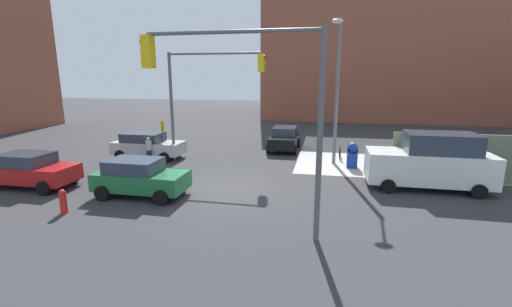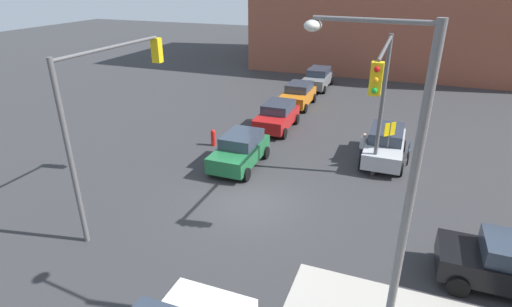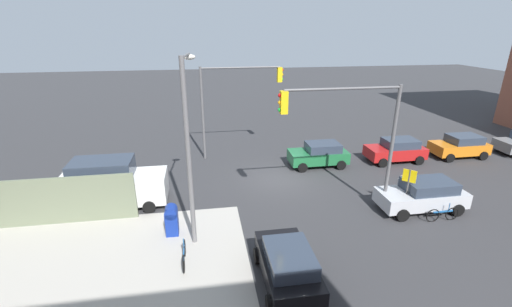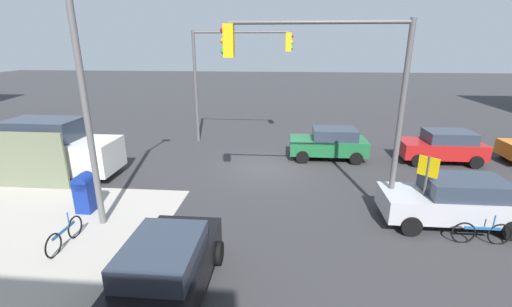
# 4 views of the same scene
# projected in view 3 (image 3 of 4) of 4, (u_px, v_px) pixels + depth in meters

# --- Properties ---
(ground_plane) EXTENTS (120.00, 120.00, 0.00)m
(ground_plane) POSITION_uv_depth(u_px,v_px,m) (279.00, 180.00, 21.38)
(ground_plane) COLOR #333335
(sidewalk_corner) EXTENTS (12.00, 12.00, 0.01)m
(sidewalk_corner) POSITION_uv_depth(u_px,v_px,m) (82.00, 306.00, 11.69)
(sidewalk_corner) COLOR #ADA89E
(sidewalk_corner) RESTS_ON ground
(traffic_signal_nw_corner) EXTENTS (5.84, 0.36, 6.50)m
(traffic_signal_nw_corner) POSITION_uv_depth(u_px,v_px,m) (351.00, 126.00, 15.93)
(traffic_signal_nw_corner) COLOR #59595B
(traffic_signal_nw_corner) RESTS_ON ground
(traffic_signal_se_corner) EXTENTS (5.77, 0.36, 6.50)m
(traffic_signal_se_corner) POSITION_uv_depth(u_px,v_px,m) (234.00, 93.00, 23.57)
(traffic_signal_se_corner) COLOR #59595B
(traffic_signal_se_corner) RESTS_ON ground
(street_lamp_corner) EXTENTS (0.60, 2.67, 8.00)m
(street_lamp_corner) POSITION_uv_depth(u_px,v_px,m) (188.00, 139.00, 13.93)
(street_lamp_corner) COLOR slate
(street_lamp_corner) RESTS_ON ground
(warning_sign_two_way) EXTENTS (0.48, 0.48, 2.40)m
(warning_sign_two_way) POSITION_uv_depth(u_px,v_px,m) (408.00, 184.00, 17.04)
(warning_sign_two_way) COLOR #4C4C4C
(warning_sign_two_way) RESTS_ON ground
(mailbox_blue) EXTENTS (0.56, 0.64, 1.43)m
(mailbox_blue) POSITION_uv_depth(u_px,v_px,m) (172.00, 219.00, 15.55)
(mailbox_blue) COLOR navy
(mailbox_blue) RESTS_ON ground
(fire_hydrant) EXTENTS (0.26, 0.26, 0.94)m
(fire_hydrant) POSITION_uv_depth(u_px,v_px,m) (332.00, 146.00, 25.85)
(fire_hydrant) COLOR red
(fire_hydrant) RESTS_ON ground
(coupe_green) EXTENTS (3.91, 2.02, 1.62)m
(coupe_green) POSITION_uv_depth(u_px,v_px,m) (319.00, 154.00, 23.22)
(coupe_green) COLOR #1E6638
(coupe_green) RESTS_ON ground
(hatchback_silver) EXTENTS (4.42, 2.02, 1.62)m
(hatchback_silver) POSITION_uv_depth(u_px,v_px,m) (423.00, 195.00, 17.62)
(hatchback_silver) COLOR #B7BABF
(hatchback_silver) RESTS_ON ground
(sedan_black) EXTENTS (2.02, 3.85, 1.62)m
(sedan_black) POSITION_uv_depth(u_px,v_px,m) (288.00, 265.00, 12.45)
(sedan_black) COLOR black
(sedan_black) RESTS_ON ground
(hatchback_orange) EXTENTS (3.89, 2.02, 1.62)m
(hatchback_orange) POSITION_uv_depth(u_px,v_px,m) (460.00, 146.00, 24.85)
(hatchback_orange) COLOR orange
(hatchback_orange) RESTS_ON ground
(sedan_red) EXTENTS (3.98, 2.02, 1.62)m
(sedan_red) POSITION_uv_depth(u_px,v_px,m) (396.00, 150.00, 24.01)
(sedan_red) COLOR #B21919
(sedan_red) RESTS_ON ground
(van_white_delivery) EXTENTS (5.40, 2.32, 2.62)m
(van_white_delivery) POSITION_uv_depth(u_px,v_px,m) (111.00, 184.00, 17.84)
(van_white_delivery) COLOR white
(van_white_delivery) RESTS_ON ground
(pedestrian_crossing) EXTENTS (0.36, 0.36, 1.54)m
(pedestrian_crossing) POSITION_uv_depth(u_px,v_px,m) (400.00, 188.00, 18.47)
(pedestrian_crossing) COLOR #B2B2B7
(pedestrian_crossing) RESTS_ON ground
(bicycle_leaning_on_fence) EXTENTS (0.05, 1.75, 0.97)m
(bicycle_leaning_on_fence) POSITION_uv_depth(u_px,v_px,m) (184.00, 255.00, 13.75)
(bicycle_leaning_on_fence) COLOR black
(bicycle_leaning_on_fence) RESTS_ON ground
(bicycle_at_crosswalk) EXTENTS (1.75, 0.05, 0.97)m
(bicycle_at_crosswalk) POSITION_uv_depth(u_px,v_px,m) (443.00, 214.00, 16.74)
(bicycle_at_crosswalk) COLOR black
(bicycle_at_crosswalk) RESTS_ON ground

